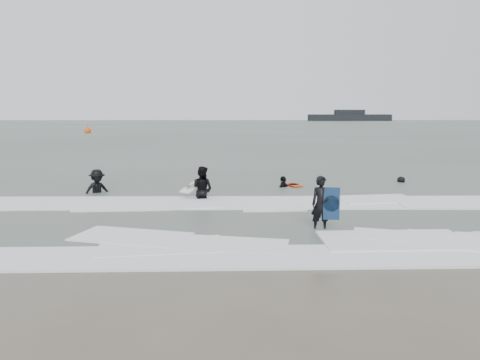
{
  "coord_description": "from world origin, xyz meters",
  "views": [
    {
      "loc": [
        -0.19,
        -11.59,
        3.57
      ],
      "look_at": [
        0.0,
        5.0,
        1.1
      ],
      "focal_mm": 35.0,
      "sensor_mm": 36.0,
      "label": 1
    }
  ],
  "objects_px": {
    "buoy": "(88,131)",
    "vessel_horizon": "(349,117)",
    "surfer_right_near": "(283,188)",
    "surfer_right_far": "(401,183)",
    "surfer_breaker": "(98,194)",
    "surfer_wading": "(202,200)",
    "surfer_centre": "(321,231)"
  },
  "relations": [
    {
      "from": "surfer_centre",
      "to": "vessel_horizon",
      "type": "distance_m",
      "value": 151.5
    },
    {
      "from": "surfer_centre",
      "to": "buoy",
      "type": "distance_m",
      "value": 65.64
    },
    {
      "from": "buoy",
      "to": "vessel_horizon",
      "type": "xyz_separation_m",
      "value": [
        62.33,
        86.6,
        0.99
      ]
    },
    {
      "from": "surfer_right_far",
      "to": "surfer_right_near",
      "type": "bearing_deg",
      "value": 5.45
    },
    {
      "from": "surfer_centre",
      "to": "surfer_wading",
      "type": "height_order",
      "value": "surfer_wading"
    },
    {
      "from": "surfer_breaker",
      "to": "surfer_right_near",
      "type": "height_order",
      "value": "surfer_breaker"
    },
    {
      "from": "surfer_wading",
      "to": "surfer_right_far",
      "type": "bearing_deg",
      "value": -130.87
    },
    {
      "from": "surfer_wading",
      "to": "surfer_right_near",
      "type": "xyz_separation_m",
      "value": [
        3.59,
        2.99,
        0.0
      ]
    },
    {
      "from": "surfer_right_near",
      "to": "surfer_right_far",
      "type": "xyz_separation_m",
      "value": [
        5.98,
        1.34,
        0.0
      ]
    },
    {
      "from": "surfer_right_far",
      "to": "surfer_breaker",
      "type": "bearing_deg",
      "value": 4.39
    },
    {
      "from": "surfer_centre",
      "to": "surfer_breaker",
      "type": "relative_size",
      "value": 0.87
    },
    {
      "from": "surfer_wading",
      "to": "buoy",
      "type": "distance_m",
      "value": 59.67
    },
    {
      "from": "surfer_right_near",
      "to": "surfer_wading",
      "type": "bearing_deg",
      "value": -10.02
    },
    {
      "from": "surfer_wading",
      "to": "surfer_centre",
      "type": "bearing_deg",
      "value": 153.54
    },
    {
      "from": "surfer_wading",
      "to": "surfer_right_near",
      "type": "bearing_deg",
      "value": -115.36
    },
    {
      "from": "surfer_breaker",
      "to": "vessel_horizon",
      "type": "distance_m",
      "value": 147.78
    },
    {
      "from": "surfer_right_near",
      "to": "buoy",
      "type": "bearing_deg",
      "value": -114.1
    },
    {
      "from": "surfer_wading",
      "to": "surfer_right_near",
      "type": "distance_m",
      "value": 4.67
    },
    {
      "from": "surfer_right_near",
      "to": "surfer_right_far",
      "type": "bearing_deg",
      "value": 142.71
    },
    {
      "from": "surfer_breaker",
      "to": "vessel_horizon",
      "type": "relative_size",
      "value": 0.07
    },
    {
      "from": "vessel_horizon",
      "to": "surfer_centre",
      "type": "bearing_deg",
      "value": -104.0
    },
    {
      "from": "surfer_centre",
      "to": "surfer_right_far",
      "type": "relative_size",
      "value": 1.13
    },
    {
      "from": "surfer_breaker",
      "to": "surfer_right_near",
      "type": "xyz_separation_m",
      "value": [
        8.19,
        1.55,
        0.0
      ]
    },
    {
      "from": "surfer_wading",
      "to": "buoy",
      "type": "xyz_separation_m",
      "value": [
        -21.8,
        55.55,
        0.42
      ]
    },
    {
      "from": "buoy",
      "to": "vessel_horizon",
      "type": "distance_m",
      "value": 106.7
    },
    {
      "from": "surfer_breaker",
      "to": "buoy",
      "type": "relative_size",
      "value": 1.17
    },
    {
      "from": "surfer_wading",
      "to": "surfer_right_near",
      "type": "height_order",
      "value": "surfer_wading"
    },
    {
      "from": "surfer_centre",
      "to": "buoy",
      "type": "bearing_deg",
      "value": 108.07
    },
    {
      "from": "surfer_right_far",
      "to": "buoy",
      "type": "height_order",
      "value": "buoy"
    },
    {
      "from": "surfer_right_near",
      "to": "surfer_right_far",
      "type": "height_order",
      "value": "surfer_right_near"
    },
    {
      "from": "surfer_wading",
      "to": "vessel_horizon",
      "type": "bearing_deg",
      "value": -81.13
    },
    {
      "from": "surfer_breaker",
      "to": "buoy",
      "type": "bearing_deg",
      "value": 73.07
    }
  ]
}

